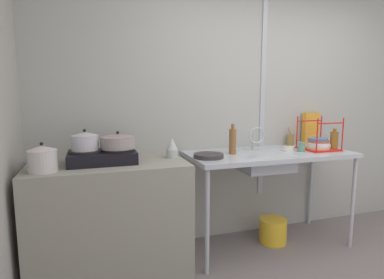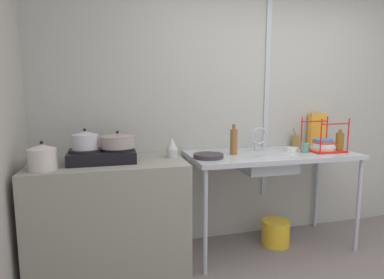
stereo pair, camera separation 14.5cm
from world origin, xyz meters
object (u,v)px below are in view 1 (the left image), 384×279
(frying_pan, at_px, (209,156))
(dish_rack, at_px, (318,144))
(pot_beside_stove, at_px, (42,159))
(sink_basin, at_px, (264,162))
(pot_on_right_burner, at_px, (118,141))
(cup_by_rack, at_px, (301,147))
(pot_on_left_burner, at_px, (85,141))
(faucet, at_px, (256,136))
(bottle_by_rack, at_px, (334,140))
(bucket_on_floor, at_px, (273,231))
(utensil_jar, at_px, (290,140))
(stove, at_px, (102,156))
(percolator, at_px, (172,148))
(small_bowl_on_drainboard, at_px, (288,148))
(cereal_box, at_px, (311,129))
(bottle_by_sink, at_px, (233,141))

(frying_pan, distance_m, dish_rack, 1.17)
(pot_beside_stove, distance_m, dish_rack, 2.44)
(sink_basin, bearing_deg, pot_beside_stove, -175.87)
(pot_on_right_burner, relative_size, cup_by_rack, 3.08)
(pot_on_right_burner, xyz_separation_m, frying_pan, (0.74, -0.07, -0.15))
(pot_on_left_burner, height_order, faucet, pot_on_left_burner)
(frying_pan, relative_size, bottle_by_rack, 1.23)
(pot_beside_stove, bearing_deg, bucket_on_floor, 5.66)
(pot_on_right_burner, relative_size, bottle_by_rack, 1.33)
(frying_pan, bearing_deg, dish_rack, 2.16)
(pot_on_right_burner, relative_size, faucet, 1.20)
(bottle_by_rack, bearing_deg, faucet, 165.39)
(utensil_jar, bearing_deg, bucket_on_floor, -143.01)
(bottle_by_rack, bearing_deg, dish_rack, 156.44)
(bottle_by_rack, bearing_deg, stove, 177.67)
(sink_basin, distance_m, utensil_jar, 0.62)
(percolator, bearing_deg, stove, -177.00)
(percolator, height_order, faucet, faucet)
(stove, relative_size, small_bowl_on_drainboard, 4.55)
(cereal_box, bearing_deg, cup_by_rack, -140.52)
(pot_on_left_burner, xyz_separation_m, bucket_on_floor, (1.71, 0.02, -0.97))
(pot_on_left_burner, xyz_separation_m, cup_by_rack, (1.93, -0.07, -0.13))
(bucket_on_floor, bearing_deg, pot_on_right_burner, -179.26)
(frying_pan, bearing_deg, small_bowl_on_drainboard, 6.73)
(faucet, xyz_separation_m, cup_by_rack, (0.38, -0.17, -0.09))
(pot_beside_stove, xyz_separation_m, utensil_jar, (2.34, 0.46, -0.03))
(sink_basin, height_order, frying_pan, frying_pan)
(pot_on_left_burner, xyz_separation_m, bottle_by_sink, (1.26, 0.02, -0.06))
(cup_by_rack, height_order, utensil_jar, utensil_jar)
(small_bowl_on_drainboard, height_order, cereal_box, cereal_box)
(pot_on_right_burner, xyz_separation_m, bucket_on_floor, (1.46, 0.02, -0.96))
(pot_on_right_burner, height_order, small_bowl_on_drainboard, pot_on_right_burner)
(frying_pan, xyz_separation_m, small_bowl_on_drainboard, (0.87, 0.10, 0.00))
(sink_basin, distance_m, bucket_on_floor, 0.74)
(stove, xyz_separation_m, faucet, (1.42, 0.11, 0.09))
(pot_on_right_burner, distance_m, frying_pan, 0.76)
(small_bowl_on_drainboard, xyz_separation_m, utensil_jar, (0.20, 0.25, 0.04))
(pot_on_right_burner, xyz_separation_m, sink_basin, (1.30, -0.05, -0.24))
(pot_on_right_burner, height_order, bottle_by_rack, pot_on_right_burner)
(sink_basin, xyz_separation_m, cup_by_rack, (0.38, -0.02, 0.12))
(faucet, distance_m, frying_pan, 0.60)
(pot_beside_stove, distance_m, cereal_box, 2.63)
(percolator, height_order, bucket_on_floor, percolator)
(small_bowl_on_drainboard, bearing_deg, percolator, 179.94)
(sink_basin, bearing_deg, cup_by_rack, -3.31)
(pot_on_right_burner, bearing_deg, bottle_by_sink, 1.38)
(sink_basin, height_order, utensil_jar, utensil_jar)
(bottle_by_sink, bearing_deg, bottle_by_rack, -6.22)
(dish_rack, height_order, cereal_box, cereal_box)
(frying_pan, distance_m, utensil_jar, 1.12)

